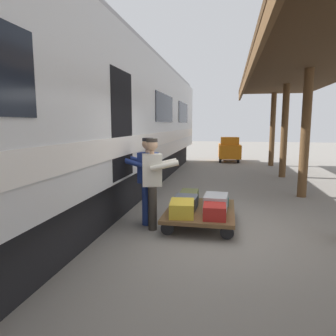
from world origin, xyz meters
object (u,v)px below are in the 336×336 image
Objects in this scene: baggage_tug at (230,150)px; porter_by_door at (153,180)px; suitcase_teal_softside at (217,199)px; suitcase_red_plastic at (215,211)px; suitcase_yellow_case at (182,208)px; train_car at (50,119)px; porter_in_overalls at (147,178)px; suitcase_slate_roller at (186,202)px; suitcase_olive_duffel at (189,197)px; suitcase_gray_aluminum at (216,202)px; luggage_cart at (201,211)px.

porter_by_door is at bearing 82.70° from baggage_tug.
suitcase_teal_softside is 10.01m from baggage_tug.
suitcase_yellow_case reaches higher than suitcase_red_plastic.
porter_by_door is at bearing 178.62° from train_car.
baggage_tug is (-1.59, -10.65, -0.30)m from porter_in_overalls.
suitcase_slate_roller is 0.29× the size of baggage_tug.
suitcase_yellow_case reaches higher than suitcase_olive_duffel.
train_car is 12.90× the size of porter_by_door.
train_car is 35.42× the size of suitcase_yellow_case.
baggage_tug is (-0.25, -10.50, 0.17)m from suitcase_gray_aluminum.
suitcase_teal_softside is 0.31× the size of porter_by_door.
baggage_tug is at bearing -97.30° from porter_by_door.
suitcase_red_plastic is (0.00, 0.49, -0.03)m from suitcase_gray_aluminum.
suitcase_red_plastic is at bearing 165.49° from porter_in_overalls.
porter_in_overalls is (0.75, 0.64, 0.50)m from suitcase_olive_duffel.
luggage_cart is 3.37× the size of suitcase_teal_softside.
suitcase_slate_roller is at bearing -168.88° from porter_in_overalls.
suitcase_red_plastic is 0.34× the size of porter_in_overalls.
suitcase_olive_duffel is at bearing -139.45° from porter_in_overalls.
suitcase_red_plastic is 0.99m from suitcase_teal_softside.
suitcase_red_plastic is 1.47m from porter_in_overalls.
porter_in_overalls is at bearing -24.81° from suitcase_yellow_case.
luggage_cart is 0.34m from suitcase_slate_roller.
porter_by_door reaches higher than suitcase_teal_softside.
luggage_cart is 3.08× the size of suitcase_red_plastic.
porter_in_overalls is 1.00× the size of porter_by_door.
suitcase_teal_softside is (0.00, -0.99, -0.03)m from suitcase_red_plastic.
suitcase_teal_softside is at bearing -90.00° from suitcase_red_plastic.
suitcase_teal_softside is at bearing -120.83° from luggage_cart.
suitcase_yellow_case is (-2.66, 0.14, -1.62)m from train_car.
suitcase_yellow_case is at bearing 59.17° from suitcase_teal_softside.
porter_in_overalls is at bearing 6.28° from suitcase_gray_aluminum.
suitcase_red_plastic is at bearing 177.53° from train_car.
suitcase_slate_roller is at bearing -39.96° from suitcase_red_plastic.
baggage_tug is (-0.84, -10.01, 0.20)m from suitcase_olive_duffel.
porter_by_door is at bearing 38.00° from suitcase_teal_softside.
suitcase_olive_duffel is at bearing 0.00° from suitcase_teal_softside.
porter_in_overalls is (1.05, 0.15, 0.66)m from luggage_cart.
porter_by_door is at bearing 19.39° from suitcase_gray_aluminum.
train_car is 34.44× the size of suitcase_olive_duffel.
baggage_tug is at bearing -94.55° from suitcase_slate_roller.
baggage_tug is (-0.84, -11.00, 0.19)m from suitcase_yellow_case.
suitcase_gray_aluminum is at bearing -173.72° from porter_in_overalls.
luggage_cart is at bearing -154.68° from porter_by_door.
suitcase_red_plastic is at bearing 180.00° from suitcase_yellow_case.
porter_in_overalls is (0.75, -0.35, 0.49)m from suitcase_yellow_case.
suitcase_gray_aluminum is 0.50m from suitcase_red_plastic.
porter_by_door is at bearing -4.44° from suitcase_red_plastic.
train_car reaches higher than porter_by_door.
train_car reaches higher than suitcase_yellow_case.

